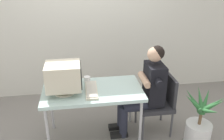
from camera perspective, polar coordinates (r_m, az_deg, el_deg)
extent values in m
plane|color=gray|center=(3.47, -4.22, -15.43)|extent=(12.00, 12.00, 0.00)
cube|color=silver|center=(4.18, -2.21, 14.16)|extent=(8.00, 0.10, 3.00)
cylinder|color=#B7B7BC|center=(3.05, -14.95, -14.21)|extent=(0.04, 0.04, 0.70)
cylinder|color=#B7B7BC|center=(3.11, 6.74, -12.68)|extent=(0.04, 0.04, 0.70)
cylinder|color=#B7B7BC|center=(3.52, -14.09, -8.56)|extent=(0.04, 0.04, 0.70)
cylinder|color=#B7B7BC|center=(3.57, 4.40, -7.36)|extent=(0.04, 0.04, 0.70)
cube|color=silver|center=(3.07, -4.61, -4.93)|extent=(1.25, 0.69, 0.04)
cylinder|color=beige|center=(3.03, -11.12, -5.09)|extent=(0.26, 0.26, 0.02)
cylinder|color=beige|center=(3.01, -11.17, -4.52)|extent=(0.06, 0.06, 0.05)
cube|color=beige|center=(2.93, -11.44, -1.41)|extent=(0.41, 0.35, 0.31)
cube|color=black|center=(2.93, -7.33, -1.17)|extent=(0.01, 0.30, 0.25)
cube|color=beige|center=(3.02, -4.90, -4.74)|extent=(0.16, 0.48, 0.02)
cube|color=beige|center=(3.01, -4.91, -4.47)|extent=(0.13, 0.43, 0.01)
cylinder|color=#4C4C51|center=(3.32, 7.33, -13.37)|extent=(0.03, 0.03, 0.39)
cylinder|color=#4C4C51|center=(3.44, 13.88, -12.51)|extent=(0.03, 0.03, 0.39)
cylinder|color=#4C4C51|center=(3.64, 5.66, -9.69)|extent=(0.03, 0.03, 0.39)
cylinder|color=#4C4C51|center=(3.74, 11.65, -9.05)|extent=(0.03, 0.03, 0.39)
cube|color=#2D2D33|center=(3.41, 9.89, -8.00)|extent=(0.46, 0.46, 0.06)
cube|color=#2D2D33|center=(3.37, 13.53, -4.39)|extent=(0.04, 0.41, 0.38)
cube|color=black|center=(3.25, 9.94, -3.15)|extent=(0.22, 0.35, 0.55)
sphere|color=tan|center=(3.08, 10.11, 3.66)|extent=(0.19, 0.19, 0.19)
sphere|color=black|center=(3.08, 10.67, 4.03)|extent=(0.18, 0.18, 0.18)
cylinder|color=#262838|center=(3.25, 6.51, -8.45)|extent=(0.42, 0.14, 0.14)
cylinder|color=#262838|center=(3.40, 5.75, -6.87)|extent=(0.42, 0.14, 0.14)
cylinder|color=#262838|center=(3.33, 2.74, -12.17)|extent=(0.11, 0.11, 0.47)
cylinder|color=#262838|center=(3.48, 2.16, -10.47)|extent=(0.11, 0.11, 0.47)
cube|color=black|center=(3.45, 1.66, -15.01)|extent=(0.24, 0.09, 0.06)
cube|color=black|center=(3.59, 1.15, -13.24)|extent=(0.24, 0.09, 0.06)
cylinder|color=black|center=(3.02, 10.91, -2.87)|extent=(0.09, 0.14, 0.09)
cylinder|color=black|center=(3.37, 8.70, 0.16)|extent=(0.09, 0.14, 0.09)
cylinder|color=tan|center=(3.18, 7.62, -2.23)|extent=(0.09, 0.35, 0.09)
cylinder|color=silver|center=(3.47, 19.58, -13.86)|extent=(0.33, 0.33, 0.29)
cylinder|color=brown|center=(3.33, 20.15, -10.45)|extent=(0.04, 0.04, 0.20)
cone|color=#316B39|center=(3.28, 22.47, -7.65)|extent=(0.33, 0.14, 0.29)
cone|color=#316B39|center=(3.33, 21.23, -6.84)|extent=(0.26, 0.26, 0.32)
cone|color=#316B39|center=(3.31, 20.13, -6.61)|extent=(0.12, 0.30, 0.32)
cone|color=#316B39|center=(3.27, 18.89, -7.05)|extent=(0.24, 0.28, 0.32)
cone|color=#316B39|center=(3.20, 18.95, -7.58)|extent=(0.31, 0.12, 0.31)
cone|color=#316B39|center=(3.14, 20.13, -8.87)|extent=(0.25, 0.30, 0.29)
cone|color=#316B39|center=(3.17, 21.90, -9.05)|extent=(0.12, 0.35, 0.25)
cone|color=#316B39|center=(3.23, 22.47, -7.92)|extent=(0.28, 0.23, 0.32)
cylinder|color=white|center=(3.23, -5.90, -2.23)|extent=(0.08, 0.08, 0.08)
torus|color=white|center=(3.27, -5.94, -1.87)|extent=(0.06, 0.01, 0.06)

